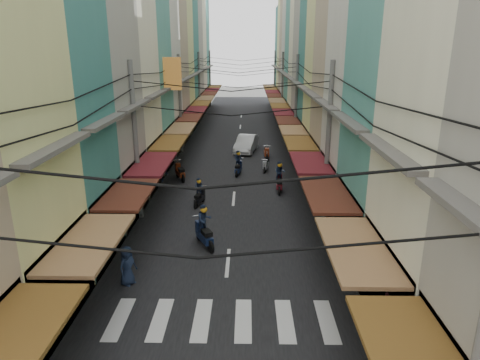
# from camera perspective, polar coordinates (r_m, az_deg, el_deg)

# --- Properties ---
(ground) EXTENTS (160.00, 160.00, 0.00)m
(ground) POSITION_cam_1_polar(r_m,az_deg,el_deg) (20.33, -1.38, -8.30)
(ground) COLOR slate
(ground) RESTS_ON ground
(road) EXTENTS (10.00, 80.00, 0.02)m
(road) POSITION_cam_1_polar(r_m,az_deg,el_deg) (39.31, -0.20, 4.47)
(road) COLOR black
(road) RESTS_ON ground
(sidewalk_left) EXTENTS (3.00, 80.00, 0.06)m
(sidewalk_left) POSITION_cam_1_polar(r_m,az_deg,el_deg) (39.97, -9.59, 4.47)
(sidewalk_left) COLOR gray
(sidewalk_left) RESTS_ON ground
(sidewalk_right) EXTENTS (3.00, 80.00, 0.06)m
(sidewalk_right) POSITION_cam_1_polar(r_m,az_deg,el_deg) (39.70, 9.25, 4.41)
(sidewalk_right) COLOR gray
(sidewalk_right) RESTS_ON ground
(crosswalk) EXTENTS (7.55, 2.40, 0.01)m
(crosswalk) POSITION_cam_1_polar(r_m,az_deg,el_deg) (15.14, -2.34, -18.12)
(crosswalk) COLOR silver
(crosswalk) RESTS_ON ground
(building_row_left) EXTENTS (7.80, 67.67, 23.70)m
(building_row_left) POSITION_cam_1_polar(r_m,az_deg,el_deg) (35.94, -13.77, 18.48)
(building_row_left) COLOR silver
(building_row_left) RESTS_ON ground
(building_row_right) EXTENTS (7.80, 68.98, 22.59)m
(building_row_right) POSITION_cam_1_polar(r_m,az_deg,el_deg) (35.47, 13.22, 17.95)
(building_row_right) COLOR #397D77
(building_row_right) RESTS_ON ground
(utility_poles) EXTENTS (10.20, 66.13, 8.20)m
(utility_poles) POSITION_cam_1_polar(r_m,az_deg,el_deg) (33.39, -0.40, 13.59)
(utility_poles) COLOR slate
(utility_poles) RESTS_ON ground
(white_car) EXTENTS (5.29, 2.83, 1.77)m
(white_car) POSITION_cam_1_polar(r_m,az_deg,el_deg) (37.50, 0.84, 3.82)
(white_car) COLOR silver
(white_car) RESTS_ON ground
(bicycle) EXTENTS (1.83, 1.07, 1.19)m
(bicycle) POSITION_cam_1_polar(r_m,az_deg,el_deg) (18.72, 20.74, -11.93)
(bicycle) COLOR black
(bicycle) RESTS_ON ground
(moving_scooters) EXTENTS (7.12, 18.23, 2.02)m
(moving_scooters) POSITION_cam_1_polar(r_m,az_deg,el_deg) (26.85, -0.56, -0.51)
(moving_scooters) COLOR black
(moving_scooters) RESTS_ON ground
(parked_scooters) EXTENTS (13.13, 14.88, 1.00)m
(parked_scooters) POSITION_cam_1_polar(r_m,az_deg,el_deg) (17.43, 9.13, -11.42)
(parked_scooters) COLOR black
(parked_scooters) RESTS_ON ground
(pedestrians) EXTENTS (11.78, 21.67, 2.09)m
(pedestrians) POSITION_cam_1_polar(r_m,az_deg,el_deg) (23.04, -11.35, -2.81)
(pedestrians) COLOR #251E28
(pedestrians) RESTS_ON ground
(market_umbrella) EXTENTS (2.20, 2.20, 2.32)m
(market_umbrella) POSITION_cam_1_polar(r_m,az_deg,el_deg) (13.41, 23.24, -14.50)
(market_umbrella) COLOR #B2B2B7
(market_umbrella) RESTS_ON ground
(traffic_sign) EXTENTS (0.10, 0.62, 2.82)m
(traffic_sign) POSITION_cam_1_polar(r_m,az_deg,el_deg) (18.49, 16.48, -4.83)
(traffic_sign) COLOR slate
(traffic_sign) RESTS_ON ground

